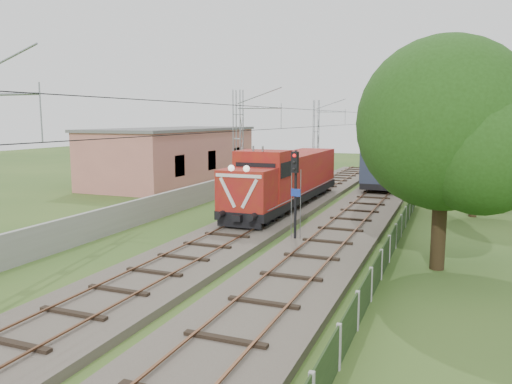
% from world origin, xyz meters
% --- Properties ---
extents(ground, '(140.00, 140.00, 0.00)m').
position_xyz_m(ground, '(0.00, 0.00, 0.00)').
color(ground, '#2B4D1C').
rests_on(ground, ground).
extents(track_main, '(4.20, 70.00, 0.45)m').
position_xyz_m(track_main, '(0.00, 7.00, 0.18)').
color(track_main, '#6B6054').
rests_on(track_main, ground).
extents(track_side, '(4.20, 80.00, 0.45)m').
position_xyz_m(track_side, '(5.00, 20.00, 0.18)').
color(track_side, '#6B6054').
rests_on(track_side, ground).
extents(catenary, '(3.31, 70.00, 8.00)m').
position_xyz_m(catenary, '(-2.95, 12.00, 4.05)').
color(catenary, gray).
rests_on(catenary, ground).
extents(boundary_wall, '(0.25, 40.00, 1.50)m').
position_xyz_m(boundary_wall, '(-6.50, 12.00, 0.75)').
color(boundary_wall, '#9E9E99').
rests_on(boundary_wall, ground).
extents(station_building, '(8.40, 20.40, 5.22)m').
position_xyz_m(station_building, '(-15.00, 24.00, 2.63)').
color(station_building, tan).
rests_on(station_building, ground).
extents(fence, '(0.12, 32.00, 1.20)m').
position_xyz_m(fence, '(8.00, 3.00, 0.60)').
color(fence, black).
rests_on(fence, ground).
extents(locomotive, '(2.88, 16.43, 4.17)m').
position_xyz_m(locomotive, '(0.00, 13.22, 2.17)').
color(locomotive, black).
rests_on(locomotive, ground).
extents(coach_rake, '(2.87, 85.72, 3.32)m').
position_xyz_m(coach_rake, '(5.00, 63.26, 2.41)').
color(coach_rake, black).
rests_on(coach_rake, ground).
extents(signal_post, '(0.51, 0.40, 4.62)m').
position_xyz_m(signal_post, '(3.32, 4.43, 3.18)').
color(signal_post, black).
rests_on(signal_post, ground).
extents(tree_a, '(7.24, 6.90, 9.39)m').
position_xyz_m(tree_a, '(10.05, 2.74, 5.86)').
color(tree_a, '#322214').
rests_on(tree_a, ground).
extents(tree_b, '(5.94, 5.65, 7.70)m').
position_xyz_m(tree_b, '(11.74, 15.31, 4.80)').
color(tree_b, '#322214').
rests_on(tree_b, ground).
extents(tree_c, '(6.11, 5.82, 7.93)m').
position_xyz_m(tree_c, '(12.02, 24.54, 4.94)').
color(tree_c, '#322214').
rests_on(tree_c, ground).
extents(tree_d, '(7.11, 6.77, 9.21)m').
position_xyz_m(tree_d, '(14.25, 46.62, 5.75)').
color(tree_d, '#322214').
rests_on(tree_d, ground).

